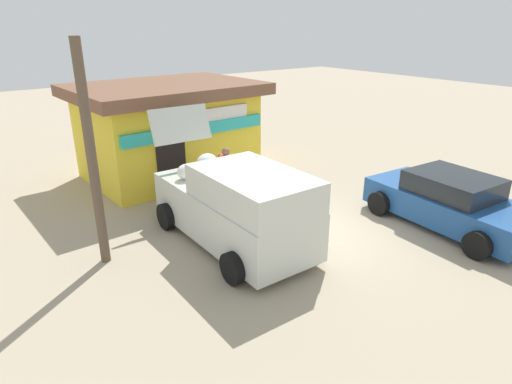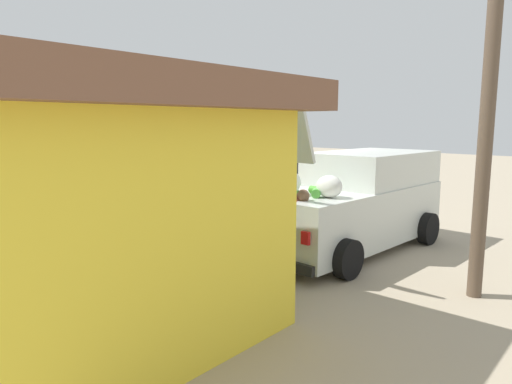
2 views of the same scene
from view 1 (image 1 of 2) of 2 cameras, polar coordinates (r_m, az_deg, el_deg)
name	(u,v)px [view 1 (image 1 of 2)]	position (r m, az deg, el deg)	size (l,w,h in m)	color
ground_plane	(308,228)	(10.97, 6.84, -4.64)	(60.00, 60.00, 0.00)	tan
storefront_bar	(168,129)	(14.53, -11.39, 8.07)	(5.80, 4.40, 2.98)	yellow
delivery_van	(236,206)	(9.75, -2.60, -1.81)	(2.18, 4.74, 2.77)	silver
parked_sedan	(450,202)	(11.80, 23.97, -1.18)	(2.35, 4.16, 1.33)	#1E4C8C
vendor_standing	(226,172)	(12.05, -3.88, 2.68)	(0.41, 0.56, 1.61)	#726047
customer_bending	(188,184)	(11.47, -8.82, 1.04)	(0.69, 0.64, 1.42)	#4C4C51
unloaded_banana_pile	(180,197)	(12.38, -9.89, -0.71)	(0.85, 0.82, 0.43)	silver
paint_bucket	(279,175)	(13.96, 3.02, 2.20)	(0.28, 0.28, 0.41)	#BF3F33
utility_pole	(92,159)	(9.15, -20.62, 4.08)	(0.20, 0.20, 4.54)	brown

